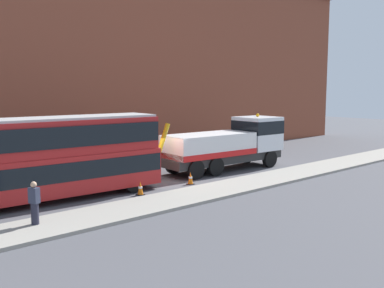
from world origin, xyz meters
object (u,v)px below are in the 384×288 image
at_px(recovery_tow_truck, 229,143).
at_px(double_decker_bus, 52,155).
at_px(traffic_cone_near_bus, 140,188).
at_px(traffic_cone_midway, 190,179).
at_px(pedestrian_onlooker, 34,203).

height_order(recovery_tow_truck, double_decker_bus, double_decker_bus).
height_order(double_decker_bus, traffic_cone_near_bus, double_decker_bus).
relative_size(traffic_cone_near_bus, traffic_cone_midway, 1.00).
distance_m(pedestrian_onlooker, traffic_cone_near_bus, 6.46).
distance_m(recovery_tow_truck, traffic_cone_midway, 5.53).
relative_size(recovery_tow_truck, traffic_cone_near_bus, 14.18).
bearing_deg(recovery_tow_truck, pedestrian_onlooker, -162.93).
bearing_deg(recovery_tow_truck, traffic_cone_near_bus, -163.96).
bearing_deg(traffic_cone_midway, recovery_tow_truck, 19.49).
height_order(traffic_cone_near_bus, traffic_cone_midway, same).
relative_size(double_decker_bus, traffic_cone_midway, 15.48).
xyz_separation_m(pedestrian_onlooker, traffic_cone_near_bus, (6.21, 1.68, -0.64)).
xyz_separation_m(recovery_tow_truck, traffic_cone_near_bus, (-8.62, -1.94, -1.42)).
distance_m(recovery_tow_truck, traffic_cone_near_bus, 8.95).
relative_size(double_decker_bus, traffic_cone_near_bus, 15.48).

